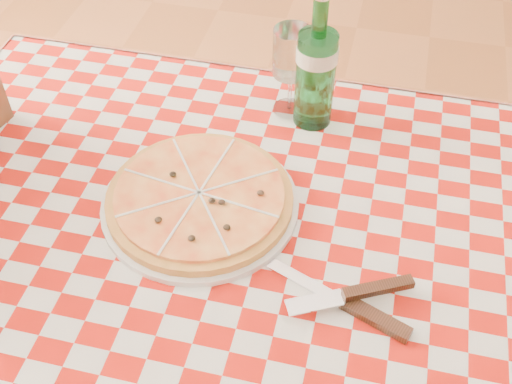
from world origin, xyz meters
TOP-DOWN VIEW (x-y plane):
  - dining_table at (0.00, 0.00)m, footprint 1.20×0.80m
  - tablecloth at (0.00, 0.00)m, footprint 1.30×0.90m
  - pizza_plate at (-0.11, 0.06)m, footprint 0.37×0.37m
  - water_bottle at (0.02, 0.32)m, footprint 0.10×0.10m
  - wine_glass at (-0.02, 0.34)m, footprint 0.08×0.08m
  - cutlery at (0.14, -0.07)m, footprint 0.29×0.25m

SIDE VIEW (x-z plane):
  - dining_table at x=0.00m, z-range 0.28..1.03m
  - tablecloth at x=0.00m, z-range 0.75..0.76m
  - cutlery at x=0.14m, z-range 0.76..0.79m
  - pizza_plate at x=-0.11m, z-range 0.76..0.80m
  - wine_glass at x=-0.02m, z-range 0.76..0.93m
  - water_bottle at x=0.02m, z-range 0.76..1.02m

